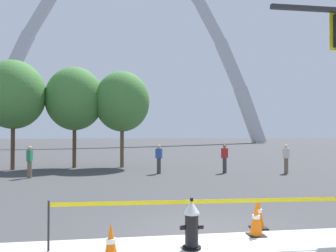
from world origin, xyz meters
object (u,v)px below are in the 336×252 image
Objects in this scene: pedestrian_walking_right at (225,158)px; traffic_cone_curb_edge at (111,244)px; fire_hydrant at (192,225)px; traffic_cone_by_hydrant at (259,213)px; pedestrian_walking_left at (30,162)px; pedestrian_standing_center at (159,159)px; monument_arch at (128,52)px; traffic_cone_mid_sidewalk at (256,219)px; pedestrian_near_trees at (286,159)px.

traffic_cone_curb_edge is at bearing -115.78° from pedestrian_walking_right.
fire_hydrant is 1.36× the size of traffic_cone_by_hydrant.
traffic_cone_by_hydrant is 0.46× the size of pedestrian_walking_right.
pedestrian_walking_left is 1.00× the size of pedestrian_standing_center.
monument_arch is at bearing 88.06° from traffic_cone_curb_edge.
pedestrian_walking_right is at bearing 3.50° from pedestrian_walking_left.
traffic_cone_mid_sidewalk is at bearing -55.29° from pedestrian_walking_left.
fire_hydrant is at bearing -124.84° from pedestrian_near_trees.
traffic_cone_curb_edge is at bearing -159.01° from fire_hydrant.
pedestrian_walking_left and pedestrian_near_trees have the same top height.
traffic_cone_by_hydrant is 62.95m from monument_arch.
pedestrian_walking_right reaches higher than traffic_cone_by_hydrant.
pedestrian_standing_center reaches higher than fire_hydrant.
pedestrian_walking_left and pedestrian_standing_center have the same top height.
pedestrian_standing_center is at bearing 86.22° from fire_hydrant.
traffic_cone_curb_edge is 0.01× the size of monument_arch.
traffic_cone_mid_sidewalk is at bearing -120.41° from pedestrian_near_trees.
fire_hydrant is 12.61m from pedestrian_walking_left.
pedestrian_walking_left is (-7.63, 10.05, 0.46)m from traffic_cone_by_hydrant.
traffic_cone_by_hydrant is 11.00m from pedestrian_walking_right.
monument_arch reaches higher than pedestrian_walking_left.
traffic_cone_mid_sidewalk and traffic_cone_curb_edge have the same top height.
fire_hydrant is at bearing -158.76° from traffic_cone_mid_sidewalk.
fire_hydrant is 12.09m from pedestrian_standing_center.
monument_arch is at bearing 82.82° from pedestrian_walking_left.
traffic_cone_curb_edge is at bearing -152.82° from traffic_cone_by_hydrant.
fire_hydrant is 0.62× the size of pedestrian_walking_right.
traffic_cone_mid_sidewalk is at bearing 21.24° from fire_hydrant.
pedestrian_near_trees is (3.31, -0.67, 0.00)m from pedestrian_walking_right.
pedestrian_walking_right is (2.60, 10.68, 0.46)m from traffic_cone_by_hydrant.
fire_hydrant is 64.02m from monument_arch.
pedestrian_near_trees is (5.91, 10.01, 0.46)m from traffic_cone_by_hydrant.
traffic_cone_mid_sidewalk is 0.46× the size of pedestrian_walking_left.
monument_arch reaches higher than traffic_cone_by_hydrant.
pedestrian_near_trees is at bearing 59.45° from traffic_cone_by_hydrant.
traffic_cone_by_hydrant is 1.00× the size of traffic_cone_curb_edge.
pedestrian_walking_left reaches higher than fire_hydrant.
traffic_cone_by_hydrant is at bearing 31.81° from fire_hydrant.
pedestrian_near_trees is at bearing -81.84° from monument_arch.
traffic_cone_curb_edge is 13.81m from pedestrian_walking_right.
fire_hydrant is at bearing 20.99° from traffic_cone_curb_edge.
pedestrian_walking_right and pedestrian_near_trees have the same top height.
pedestrian_near_trees is (6.20, 10.56, 0.46)m from traffic_cone_mid_sidewalk.
traffic_cone_by_hydrant is 11.64m from pedestrian_near_trees.
monument_arch is at bearing 94.49° from pedestrian_walking_right.
monument_arch is 35.83× the size of pedestrian_walking_right.
monument_arch is 52.43m from pedestrian_standing_center.
pedestrian_near_trees is (7.21, -50.29, -17.54)m from monument_arch.
pedestrian_walking_left is 6.61m from pedestrian_standing_center.
pedestrian_near_trees is at bearing 55.16° from fire_hydrant.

